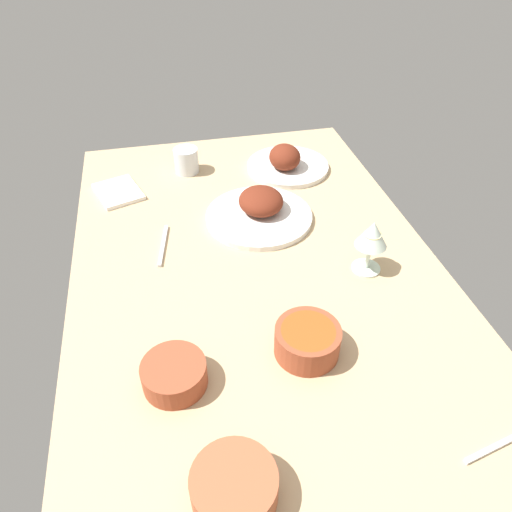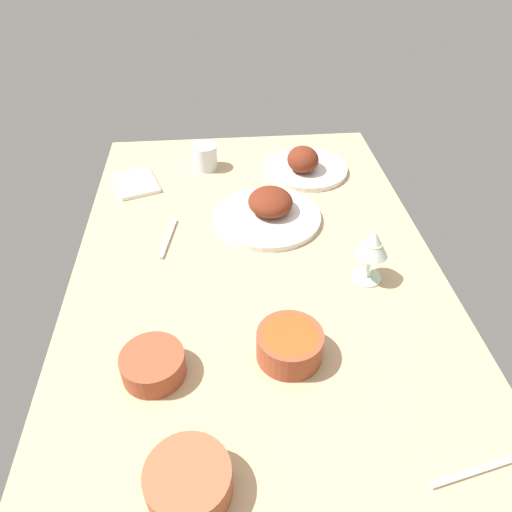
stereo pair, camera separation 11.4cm
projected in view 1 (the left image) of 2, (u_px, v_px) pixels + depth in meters
The scene contains 11 objects.
dining_table at pixel (256, 268), 119.74cm from camera, with size 140.00×90.00×4.00cm, color tan.
plate_far_side at pixel (286, 162), 152.29cm from camera, with size 26.33×26.33×8.98cm.
plate_center_main at pixel (260, 210), 131.95cm from camera, with size 29.62×29.62×7.88cm.
bowl_soup at pixel (307, 340), 94.73cm from camera, with size 13.29×13.29×6.36cm.
bowl_pasta at pixel (234, 486), 72.76cm from camera, with size 13.70×13.70×5.93cm.
bowl_cream at pixel (174, 374), 89.22cm from camera, with size 12.42×12.42×5.23cm.
wine_glass at pixel (372, 237), 110.18cm from camera, with size 7.60×7.60×14.00cm.
water_tumbler at pixel (186, 161), 150.68cm from camera, with size 7.69×7.69×7.86cm, color silver.
folded_napkin at pixel (118, 192), 142.58cm from camera, with size 15.21×11.83×1.20cm, color white.
fork_loose at pixel (163, 245), 123.04cm from camera, with size 16.68×0.90×0.80cm, color silver.
spoon_loose at pixel (504, 443), 81.21cm from camera, with size 16.82×0.90×0.80cm, color silver.
Camera 1 is at (87.97, -19.39, 80.95)cm, focal length 33.30 mm.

